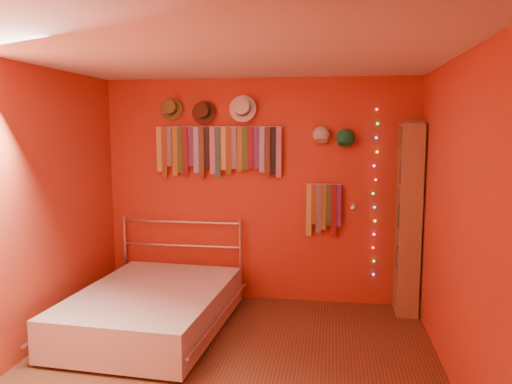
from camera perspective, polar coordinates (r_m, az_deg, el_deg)
The scene contains 16 objects.
ground at distance 4.32m, azimuth -3.36°, elevation -19.59°, with size 3.50×3.50×0.00m, color #55311D.
back_wall at distance 5.62m, azimuth 0.30°, elevation 0.13°, with size 3.50×0.02×2.50m, color #AA2C1B.
right_wall at distance 3.94m, azimuth 22.30°, elevation -3.53°, with size 0.02×3.50×2.50m, color #AA2C1B.
left_wall at distance 4.61m, azimuth -25.27°, elevation -2.16°, with size 0.02×3.50×2.50m, color #AA2C1B.
ceiling at distance 3.89m, azimuth -3.64°, elevation 15.38°, with size 3.50×3.50×0.02m, color white.
tie_rack at distance 5.60m, azimuth -4.44°, elevation 4.93°, with size 1.45×0.03×0.59m.
small_tie_rack at distance 5.51m, azimuth 7.71°, elevation -1.69°, with size 0.40×0.03×0.59m.
fedora_olive at distance 5.72m, azimuth -9.75°, elevation 9.41°, with size 0.25×0.14×0.25m.
fedora_brown at distance 5.61m, azimuth -6.10°, elevation 9.11°, with size 0.26×0.14×0.26m.
fedora_white at distance 5.51m, azimuth -1.59°, elevation 9.62°, with size 0.30×0.16×0.30m.
cap_white at distance 5.46m, azimuth 7.47°, elevation 6.49°, with size 0.18×0.23×0.18m.
cap_green at distance 5.46m, azimuth 10.16°, elevation 6.08°, with size 0.19×0.24×0.19m.
fairy_lights at distance 5.53m, azimuth 13.43°, elevation -0.18°, with size 0.05×0.02×1.82m.
reading_lamp at distance 5.33m, azimuth 11.04°, elevation -1.74°, with size 0.08×0.33×0.10m.
bookshelf at distance 5.44m, azimuth 17.51°, elevation -2.93°, with size 0.25×0.34×2.00m.
bed at distance 5.06m, azimuth -11.82°, elevation -12.91°, with size 1.52×1.98×0.94m.
Camera 1 is at (0.82, -3.76, 1.95)m, focal length 35.00 mm.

